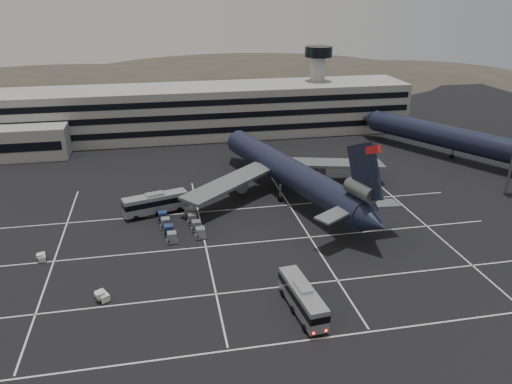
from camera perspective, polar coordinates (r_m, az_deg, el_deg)
ground at (r=80.95m, az=-1.20°, el=-7.24°), size 260.00×260.00×0.00m
lane_markings at (r=81.72m, az=-0.63°, el=-6.92°), size 90.00×55.62×0.01m
terminal at (r=144.58m, az=-7.42°, el=9.01°), size 125.00×26.00×24.00m
hills at (r=246.74m, az=-4.05°, el=10.20°), size 352.00×180.00×44.00m
trijet_main at (r=101.19m, az=3.97°, el=2.26°), size 45.56×56.64×18.08m
trijet_far at (r=133.02m, az=22.13°, el=5.68°), size 35.06×52.59×18.08m
bus_near at (r=67.32m, az=5.34°, el=-11.89°), size 3.87×11.72×4.06m
bus_far at (r=95.90m, az=-11.43°, el=-1.20°), size 12.41×6.03×4.28m
tug_a at (r=86.18m, az=-23.29°, el=-6.85°), size 1.69×2.27×1.31m
tug_b at (r=73.21m, az=-17.13°, el=-11.28°), size 2.35×2.69×1.49m
uld_cluster at (r=89.88m, az=-8.58°, el=-3.68°), size 8.40×11.93×1.82m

